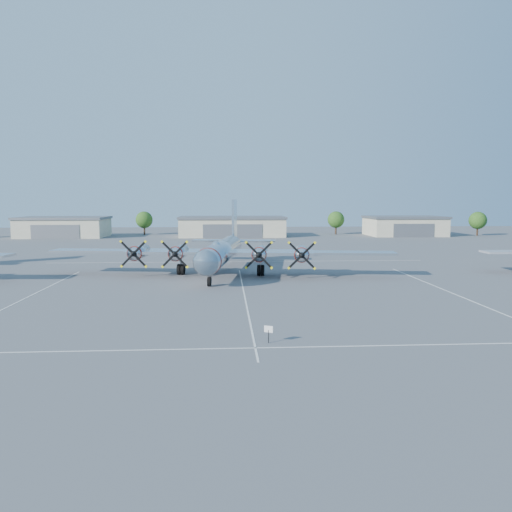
{
  "coord_description": "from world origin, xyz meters",
  "views": [
    {
      "loc": [
        -1.96,
        -54.18,
        9.77
      ],
      "look_at": [
        1.69,
        4.43,
        3.2
      ],
      "focal_mm": 35.0,
      "sensor_mm": 36.0,
      "label": 1
    }
  ],
  "objects": [
    {
      "name": "main_bomber_b29",
      "position": [
        -2.3,
        12.61,
        0.0
      ],
      "size": [
        48.71,
        36.69,
        9.91
      ],
      "primitive_type": null,
      "rotation": [
        0.0,
        0.0,
        -0.14
      ],
      "color": "silver",
      "rests_on": "ground"
    },
    {
      "name": "info_placard",
      "position": [
        0.97,
        -20.88,
        0.85
      ],
      "size": [
        0.59,
        0.3,
        1.2
      ],
      "rotation": [
        0.0,
        0.0,
        -0.43
      ],
      "color": "black",
      "rests_on": "ground"
    },
    {
      "name": "hangar_west",
      "position": [
        -45.0,
        81.96,
        2.71
      ],
      "size": [
        22.6,
        14.6,
        5.4
      ],
      "color": "#BAB494",
      "rests_on": "ground"
    },
    {
      "name": "ground",
      "position": [
        0.0,
        0.0,
        0.0
      ],
      "size": [
        260.0,
        260.0,
        0.0
      ],
      "primitive_type": "plane",
      "color": "#59595C",
      "rests_on": "ground"
    },
    {
      "name": "tree_far_east",
      "position": [
        68.0,
        80.0,
        4.22
      ],
      "size": [
        4.8,
        4.8,
        6.64
      ],
      "color": "#382619",
      "rests_on": "ground"
    },
    {
      "name": "hangar_center",
      "position": [
        0.0,
        81.96,
        2.71
      ],
      "size": [
        28.6,
        14.6,
        5.4
      ],
      "color": "#BAB494",
      "rests_on": "ground"
    },
    {
      "name": "hangar_east",
      "position": [
        48.0,
        81.96,
        2.71
      ],
      "size": [
        20.6,
        14.6,
        5.4
      ],
      "color": "#BAB494",
      "rests_on": "ground"
    },
    {
      "name": "parking_lines",
      "position": [
        0.0,
        -1.75,
        0.01
      ],
      "size": [
        60.0,
        50.08,
        0.01
      ],
      "color": "silver",
      "rests_on": "ground"
    },
    {
      "name": "tree_east",
      "position": [
        30.0,
        88.0,
        4.22
      ],
      "size": [
        4.8,
        4.8,
        6.64
      ],
      "color": "#382619",
      "rests_on": "ground"
    },
    {
      "name": "tree_west",
      "position": [
        -25.0,
        90.0,
        4.22
      ],
      "size": [
        4.8,
        4.8,
        6.64
      ],
      "color": "#382619",
      "rests_on": "ground"
    }
  ]
}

